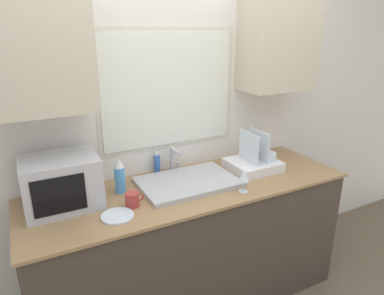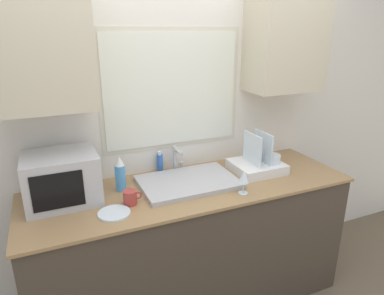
{
  "view_description": "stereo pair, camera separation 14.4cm",
  "coord_description": "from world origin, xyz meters",
  "px_view_note": "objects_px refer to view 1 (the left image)",
  "views": [
    {
      "loc": [
        -0.95,
        -1.5,
        1.92
      ],
      "look_at": [
        -0.01,
        0.3,
        1.21
      ],
      "focal_mm": 32.0,
      "sensor_mm": 36.0,
      "label": 1
    },
    {
      "loc": [
        -0.82,
        -1.56,
        1.92
      ],
      "look_at": [
        -0.01,
        0.3,
        1.21
      ],
      "focal_mm": 32.0,
      "sensor_mm": 36.0,
      "label": 2
    }
  ],
  "objects_px": {
    "microwave": "(61,182)",
    "mug_near_sink": "(132,200)",
    "spray_bottle": "(120,176)",
    "faucet": "(174,158)",
    "wine_glass": "(244,176)",
    "soap_bottle": "(157,164)",
    "dish_rack": "(254,162)"
  },
  "relations": [
    {
      "from": "microwave",
      "to": "mug_near_sink",
      "type": "distance_m",
      "value": 0.42
    },
    {
      "from": "mug_near_sink",
      "to": "spray_bottle",
      "type": "bearing_deg",
      "value": 92.91
    },
    {
      "from": "faucet",
      "to": "wine_glass",
      "type": "bearing_deg",
      "value": -62.2
    },
    {
      "from": "wine_glass",
      "to": "microwave",
      "type": "bearing_deg",
      "value": 161.82
    },
    {
      "from": "soap_bottle",
      "to": "mug_near_sink",
      "type": "distance_m",
      "value": 0.5
    },
    {
      "from": "faucet",
      "to": "wine_glass",
      "type": "height_order",
      "value": "faucet"
    },
    {
      "from": "dish_rack",
      "to": "spray_bottle",
      "type": "relative_size",
      "value": 1.51
    },
    {
      "from": "microwave",
      "to": "mug_near_sink",
      "type": "height_order",
      "value": "microwave"
    },
    {
      "from": "soap_bottle",
      "to": "dish_rack",
      "type": "bearing_deg",
      "value": -22.46
    },
    {
      "from": "microwave",
      "to": "spray_bottle",
      "type": "xyz_separation_m",
      "value": [
        0.35,
        0.01,
        -0.04
      ]
    },
    {
      "from": "dish_rack",
      "to": "mug_near_sink",
      "type": "relative_size",
      "value": 3.07
    },
    {
      "from": "dish_rack",
      "to": "wine_glass",
      "type": "bearing_deg",
      "value": -137.31
    },
    {
      "from": "microwave",
      "to": "dish_rack",
      "type": "relative_size",
      "value": 1.2
    },
    {
      "from": "soap_bottle",
      "to": "spray_bottle",
      "type": "bearing_deg",
      "value": -150.6
    },
    {
      "from": "microwave",
      "to": "mug_near_sink",
      "type": "bearing_deg",
      "value": -29.03
    },
    {
      "from": "dish_rack",
      "to": "spray_bottle",
      "type": "xyz_separation_m",
      "value": [
        -0.98,
        0.09,
        0.05
      ]
    },
    {
      "from": "microwave",
      "to": "spray_bottle",
      "type": "distance_m",
      "value": 0.35
    },
    {
      "from": "soap_bottle",
      "to": "wine_glass",
      "type": "xyz_separation_m",
      "value": [
        0.37,
        -0.54,
        0.04
      ]
    },
    {
      "from": "spray_bottle",
      "to": "wine_glass",
      "type": "distance_m",
      "value": 0.78
    },
    {
      "from": "faucet",
      "to": "wine_glass",
      "type": "relative_size",
      "value": 1.25
    },
    {
      "from": "soap_bottle",
      "to": "mug_near_sink",
      "type": "height_order",
      "value": "soap_bottle"
    },
    {
      "from": "faucet",
      "to": "mug_near_sink",
      "type": "distance_m",
      "value": 0.56
    },
    {
      "from": "microwave",
      "to": "soap_bottle",
      "type": "distance_m",
      "value": 0.7
    },
    {
      "from": "faucet",
      "to": "dish_rack",
      "type": "relative_size",
      "value": 0.54
    },
    {
      "from": "microwave",
      "to": "faucet",
      "type": "bearing_deg",
      "value": 10.83
    },
    {
      "from": "dish_rack",
      "to": "spray_bottle",
      "type": "distance_m",
      "value": 0.99
    },
    {
      "from": "mug_near_sink",
      "to": "wine_glass",
      "type": "bearing_deg",
      "value": -11.91
    },
    {
      "from": "spray_bottle",
      "to": "mug_near_sink",
      "type": "xyz_separation_m",
      "value": [
        0.01,
        -0.21,
        -0.07
      ]
    },
    {
      "from": "faucet",
      "to": "microwave",
      "type": "height_order",
      "value": "microwave"
    },
    {
      "from": "dish_rack",
      "to": "faucet",
      "type": "bearing_deg",
      "value": 157.26
    },
    {
      "from": "faucet",
      "to": "spray_bottle",
      "type": "distance_m",
      "value": 0.46
    },
    {
      "from": "microwave",
      "to": "soap_bottle",
      "type": "bearing_deg",
      "value": 16.11
    }
  ]
}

